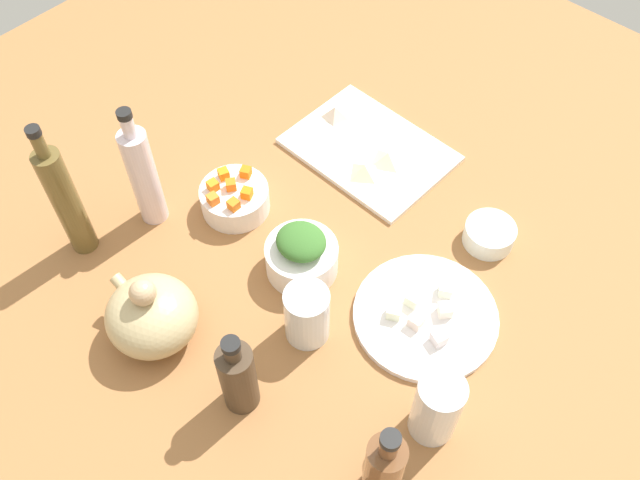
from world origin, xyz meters
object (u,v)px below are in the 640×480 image
(bowl_small_side, at_px, (489,234))
(bottle_2, at_px, (66,201))
(bottle_0, at_px, (143,175))
(bottle_1, at_px, (238,377))
(bowl_greens, at_px, (302,258))
(cutting_board, at_px, (369,150))
(plate_tofu, at_px, (425,316))
(teapot, at_px, (151,315))
(drinking_glass_1, at_px, (437,408))
(bottle_3, at_px, (384,468))
(drinking_glass_0, at_px, (307,315))
(bowl_carrots, at_px, (235,199))

(bowl_small_side, relative_size, bottle_2, 0.31)
(bottle_2, bearing_deg, bottle_0, -107.38)
(bottle_1, bearing_deg, bowl_greens, -67.65)
(cutting_board, xyz_separation_m, plate_tofu, (-0.31, 0.22, 0.00))
(cutting_board, relative_size, teapot, 1.84)
(teapot, xyz_separation_m, drinking_glass_1, (-0.42, -0.17, 0.01))
(bottle_1, distance_m, bottle_3, 0.24)
(bowl_small_side, distance_m, bottle_0, 0.61)
(cutting_board, height_order, bottle_2, bottle_2)
(plate_tofu, distance_m, drinking_glass_0, 0.20)
(cutting_board, relative_size, bottle_0, 1.17)
(bowl_small_side, bearing_deg, bottle_1, 77.90)
(teapot, distance_m, bottle_3, 0.43)
(plate_tofu, bearing_deg, drinking_glass_1, 129.88)
(bowl_small_side, xyz_separation_m, bottle_2, (0.52, 0.49, 0.10))
(bottle_2, relative_size, drinking_glass_0, 2.63)
(bowl_small_side, height_order, bottle_2, bottle_2)
(bottle_3, height_order, drinking_glass_1, bottle_3)
(cutting_board, distance_m, teapot, 0.54)
(bowl_carrots, distance_m, bottle_1, 0.38)
(bottle_3, distance_m, drinking_glass_1, 0.12)
(teapot, xyz_separation_m, bottle_0, (0.19, -0.15, 0.05))
(bottle_2, relative_size, drinking_glass_1, 2.14)
(bowl_carrots, relative_size, bottle_1, 0.69)
(cutting_board, bearing_deg, bottle_2, 66.10)
(bowl_carrots, xyz_separation_m, drinking_glass_0, (-0.27, 0.10, 0.03))
(cutting_board, xyz_separation_m, bowl_small_side, (-0.30, 0.02, 0.01))
(bowl_carrots, distance_m, drinking_glass_1, 0.53)
(bowl_greens, height_order, drinking_glass_1, drinking_glass_1)
(plate_tofu, distance_m, teapot, 0.44)
(bowl_small_side, relative_size, bottle_0, 0.35)
(bowl_greens, xyz_separation_m, bottle_2, (0.32, 0.22, 0.09))
(bottle_2, height_order, drinking_glass_1, bottle_2)
(cutting_board, relative_size, bottle_3, 1.59)
(bowl_greens, bearing_deg, plate_tofu, -163.34)
(bowl_greens, bearing_deg, cutting_board, -72.36)
(bottle_1, relative_size, bottle_3, 0.96)
(teapot, relative_size, bottle_3, 0.86)
(bowl_greens, xyz_separation_m, drinking_glass_1, (-0.34, 0.08, 0.04))
(cutting_board, height_order, bottle_3, bottle_3)
(plate_tofu, xyz_separation_m, bottle_0, (0.50, 0.16, 0.10))
(bowl_greens, relative_size, bowl_carrots, 0.99)
(plate_tofu, bearing_deg, bowl_carrots, 7.03)
(drinking_glass_0, bearing_deg, bottle_3, 155.61)
(bottle_0, distance_m, drinking_glass_1, 0.62)
(bottle_3, bearing_deg, bowl_small_side, -74.05)
(drinking_glass_0, bearing_deg, bowl_greens, -42.68)
(bowl_greens, relative_size, bottle_3, 0.66)
(bowl_small_side, bearing_deg, bowl_carrots, 32.82)
(bowl_greens, bearing_deg, bowl_carrots, -4.96)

